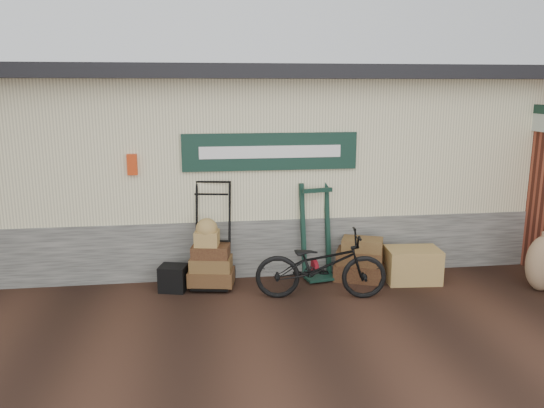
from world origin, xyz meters
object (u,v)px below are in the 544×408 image
Objects in this scene: suitcase_stack at (360,259)px; wicker_hamper at (412,265)px; porter_trolley at (212,234)px; black_trunk at (173,278)px; bicycle at (321,262)px; green_barrow at (317,232)px.

suitcase_stack reaches higher than wicker_hamper.
porter_trolley is 2.11× the size of suitcase_stack.
black_trunk is (-3.56, 0.12, -0.07)m from wicker_hamper.
porter_trolley reaches higher than bicycle.
black_trunk is (-2.80, -0.07, -0.14)m from suitcase_stack.
green_barrow is at bearing 165.11° from wicker_hamper.
bicycle is at bearing -15.74° from porter_trolley.
black_trunk is at bearing -178.52° from suitcase_stack.
suitcase_stack is at bearing -26.58° from green_barrow.
porter_trolley is at bearing 71.57° from bicycle.
porter_trolley is 1.99× the size of wicker_hamper.
wicker_hamper is (0.77, -0.19, -0.07)m from suitcase_stack.
green_barrow is at bearing 6.68° from black_trunk.
green_barrow is 1.96× the size of suitcase_stack.
green_barrow is 0.80× the size of bicycle.
wicker_hamper is at bearing -25.58° from green_barrow.
suitcase_stack is 1.00m from bicycle.
porter_trolley is 1.59m from green_barrow.
green_barrow is at bearing 164.11° from suitcase_stack.
bicycle is at bearing -108.85° from green_barrow.
porter_trolley reaches higher than suitcase_stack.
black_trunk is at bearing -152.74° from porter_trolley.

